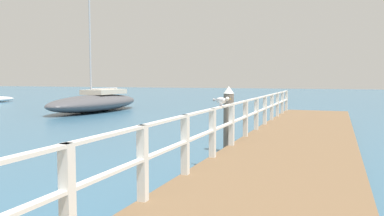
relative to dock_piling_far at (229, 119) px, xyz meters
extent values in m
cube|color=brown|center=(1.80, -0.35, -0.72)|extent=(3.00, 21.93, 0.40)
cube|color=silver|center=(0.38, -7.39, -0.01)|extent=(0.12, 0.12, 1.03)
cube|color=silver|center=(0.38, -5.83, -0.01)|extent=(0.12, 0.12, 1.03)
cube|color=silver|center=(0.38, -4.26, -0.01)|extent=(0.12, 0.12, 1.03)
cube|color=silver|center=(0.38, -2.70, -0.01)|extent=(0.12, 0.12, 1.03)
cube|color=silver|center=(0.38, -1.14, -0.01)|extent=(0.12, 0.12, 1.03)
cube|color=silver|center=(0.38, 0.43, -0.01)|extent=(0.12, 0.12, 1.03)
cube|color=silver|center=(0.38, 1.99, -0.01)|extent=(0.12, 0.12, 1.03)
cube|color=silver|center=(0.38, 3.56, -0.01)|extent=(0.12, 0.12, 1.03)
cube|color=silver|center=(0.38, 5.12, -0.01)|extent=(0.12, 0.12, 1.03)
cube|color=silver|center=(0.38, 6.68, -0.01)|extent=(0.12, 0.12, 1.03)
cube|color=silver|center=(0.38, 8.25, -0.01)|extent=(0.12, 0.12, 1.03)
cube|color=silver|center=(0.38, 9.81, -0.01)|extent=(0.12, 0.12, 1.03)
cube|color=silver|center=(0.38, -0.35, 0.48)|extent=(0.10, 20.33, 0.04)
cube|color=silver|center=(0.38, -0.35, 0.04)|extent=(0.10, 20.33, 0.04)
cylinder|color=#6B6056|center=(0.00, 0.00, -0.11)|extent=(0.28, 0.28, 1.63)
cone|color=white|center=(0.00, 0.00, 0.80)|extent=(0.29, 0.29, 0.20)
ellipsoid|color=white|center=(0.38, -2.07, 0.63)|extent=(0.31, 0.23, 0.15)
sphere|color=white|center=(0.54, -2.14, 0.67)|extent=(0.09, 0.09, 0.09)
cone|color=gold|center=(0.60, -2.16, 0.67)|extent=(0.06, 0.04, 0.02)
cone|color=#939399|center=(0.22, -2.01, 0.64)|extent=(0.10, 0.09, 0.07)
ellipsoid|color=#939399|center=(0.38, -2.07, 0.65)|extent=(0.27, 0.25, 0.04)
cylinder|color=tan|center=(0.38, -2.05, 0.53)|extent=(0.01, 0.01, 0.05)
cylinder|color=tan|center=(0.36, -2.09, 0.53)|extent=(0.01, 0.01, 0.05)
ellipsoid|color=#4C4C51|center=(-11.21, 10.20, -0.41)|extent=(2.89, 8.37, 1.03)
cylinder|color=#B2B2B7|center=(-11.21, 9.78, 4.78)|extent=(0.10, 0.10, 9.33)
cylinder|color=#B2B2B7|center=(-11.20, 11.24, 0.46)|extent=(0.11, 2.92, 0.08)
cube|color=beige|center=(-11.20, 11.20, 0.26)|extent=(1.60, 3.02, 0.30)
camera|label=1|loc=(2.80, -10.46, 1.12)|focal=36.91mm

